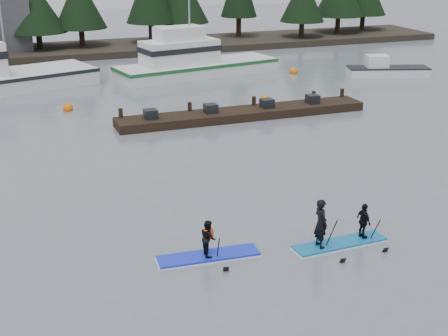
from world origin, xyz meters
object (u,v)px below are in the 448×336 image
object	(u,v)px
fishing_boat_medium	(193,69)
floating_dock	(243,114)
paddleboard_duo	(339,229)
paddleboard_solo	(208,247)

from	to	relation	value
fishing_boat_medium	floating_dock	bearing A→B (deg)	-105.24
paddleboard_duo	paddleboard_solo	bearing A→B (deg)	168.84
fishing_boat_medium	floating_dock	size ratio (longest dim) A/B	0.87
fishing_boat_medium	paddleboard_duo	size ratio (longest dim) A/B	3.86
fishing_boat_medium	floating_dock	xyz separation A→B (m)	(-0.88, -12.55, -0.28)
floating_dock	fishing_boat_medium	bearing A→B (deg)	85.66
fishing_boat_medium	paddleboard_solo	xyz separation A→B (m)	(-8.24, -28.02, -0.13)
floating_dock	paddleboard_duo	size ratio (longest dim) A/B	4.43
fishing_boat_medium	floating_dock	world-z (taller)	fishing_boat_medium
paddleboard_solo	paddleboard_duo	size ratio (longest dim) A/B	1.01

